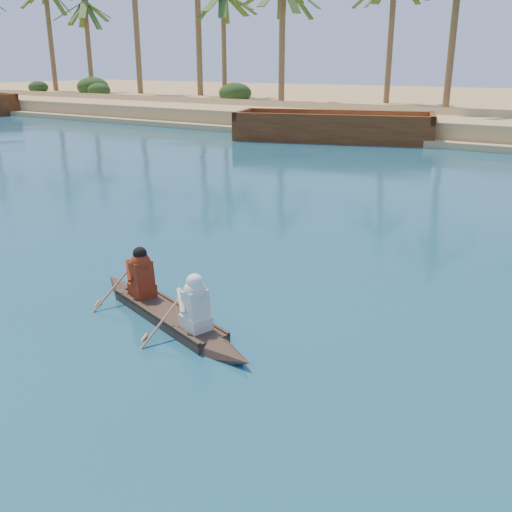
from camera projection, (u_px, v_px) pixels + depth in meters
The scene contains 6 objects.
ground at pixel (28, 222), 16.94m from camera, with size 160.00×160.00×0.00m, color navy.
sandy_embankment at pixel (451, 107), 54.09m from camera, with size 150.00×51.00×1.50m.
palm_grove at pixel (420, 13), 42.22m from camera, with size 110.00×14.00×16.00m, color #294B1A, non-canonical shape.
shrub_cluster at pixel (396, 110), 41.63m from camera, with size 100.00×6.00×2.40m, color #1C3312, non-canonical shape.
canoe at pixel (167, 307), 10.46m from camera, with size 4.85×2.14×1.35m.
barge_mid at pixel (334, 129), 34.73m from camera, with size 12.41×7.34×1.96m.
Camera 1 is at (14.57, -10.07, 4.51)m, focal length 40.00 mm.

